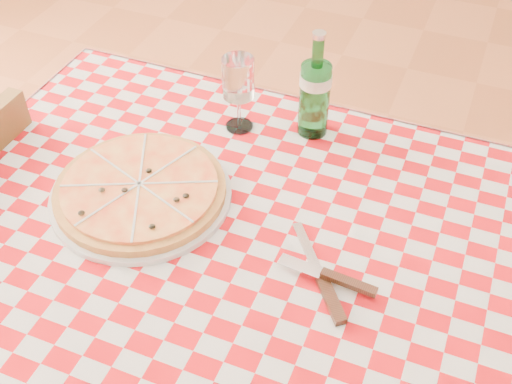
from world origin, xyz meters
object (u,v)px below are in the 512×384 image
at_px(dining_table, 254,274).
at_px(wine_glass, 239,94).
at_px(water_bottle, 315,85).
at_px(pizza_plate, 140,189).

height_order(dining_table, wine_glass, wine_glass).
bearing_deg(dining_table, water_bottle, 90.42).
bearing_deg(dining_table, pizza_plate, 175.28).
relative_size(pizza_plate, water_bottle, 1.47).
relative_size(dining_table, water_bottle, 4.99).
distance_m(pizza_plate, water_bottle, 0.42).
distance_m(pizza_plate, wine_glass, 0.30).
height_order(pizza_plate, wine_glass, wine_glass).
bearing_deg(wine_glass, pizza_plate, -107.91).
xyz_separation_m(dining_table, water_bottle, (-0.00, 0.34, 0.22)).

